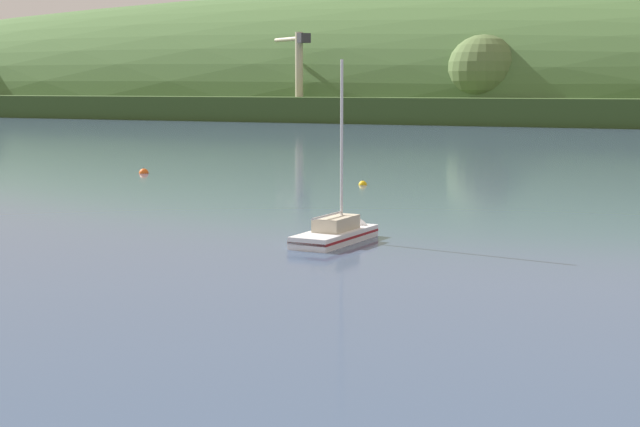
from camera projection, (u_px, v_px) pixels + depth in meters
name	position (u px, v px, depth m)	size (l,w,h in m)	color
far_shoreline_hill	(374.00, 115.00, 233.19)	(597.64, 140.60, 59.17)	#314A21
dockside_crane	(299.00, 79.00, 198.72)	(10.88, 9.20, 17.97)	#4C4C51
sailboat_midwater_white	(341.00, 237.00, 44.59)	(2.59, 6.27, 9.10)	white
mooring_buoy_midchannel	(144.00, 173.00, 79.12)	(0.78, 0.78, 0.86)	#EA5B19
mooring_buoy_off_fishing_boat	(363.00, 185.00, 69.74)	(0.61, 0.61, 0.69)	yellow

